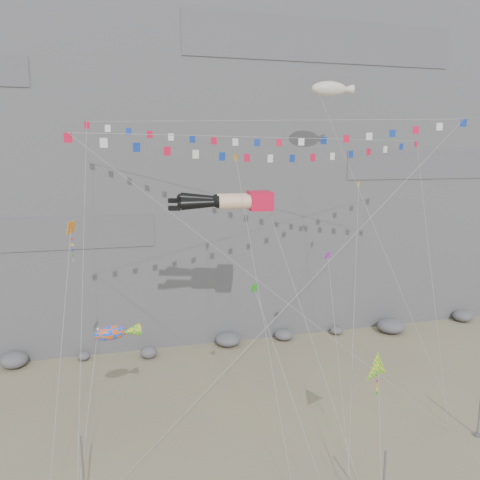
{
  "coord_description": "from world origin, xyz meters",
  "views": [
    {
      "loc": [
        -10.05,
        -26.72,
        19.09
      ],
      "look_at": [
        -0.83,
        9.0,
        12.35
      ],
      "focal_mm": 35.0,
      "sensor_mm": 36.0,
      "label": 1
    }
  ],
  "objects": [
    {
      "name": "ground",
      "position": [
        0.0,
        0.0,
        0.0
      ],
      "size": [
        120.0,
        120.0,
        0.0
      ],
      "primitive_type": "plane",
      "color": "gray",
      "rests_on": "ground"
    },
    {
      "name": "cliff",
      "position": [
        0.0,
        32.0,
        25.0
      ],
      "size": [
        80.0,
        28.0,
        50.0
      ],
      "primitive_type": "cube",
      "color": "slate",
      "rests_on": "ground"
    },
    {
      "name": "talus_boulders",
      "position": [
        0.0,
        17.0,
        0.6
      ],
      "size": [
        60.0,
        3.0,
        1.2
      ],
      "primitive_type": null,
      "color": "slate",
      "rests_on": "ground"
    },
    {
      "name": "anchor_pole_left",
      "position": [
        -12.62,
        -2.73,
        2.17
      ],
      "size": [
        0.12,
        0.12,
        4.34
      ],
      "primitive_type": "cylinder",
      "color": "gray",
      "rests_on": "ground"
    },
    {
      "name": "anchor_pole_right",
      "position": [
        13.12,
        -2.48,
        2.03
      ],
      "size": [
        0.12,
        0.12,
        4.07
      ],
      "primitive_type": "cylinder",
      "color": "gray",
      "rests_on": "ground"
    },
    {
      "name": "legs_kite",
      "position": [
        -2.22,
        5.97,
        15.8
      ],
      "size": [
        8.98,
        15.12,
        20.79
      ],
      "rotation": [
        0.0,
        0.0,
        -0.1
      ],
      "color": "red",
      "rests_on": "ground"
    },
    {
      "name": "flag_banner_upper",
      "position": [
        1.29,
        8.51,
        21.65
      ],
      "size": [
        28.01,
        17.7,
        28.87
      ],
      "color": "red",
      "rests_on": "ground"
    },
    {
      "name": "flag_banner_lower",
      "position": [
        1.45,
        5.73,
        20.27
      ],
      "size": [
        28.24,
        11.49,
        23.78
      ],
      "color": "red",
      "rests_on": "ground"
    },
    {
      "name": "harlequin_kite",
      "position": [
        -12.87,
        1.8,
        14.82
      ],
      "size": [
        2.46,
        6.82,
        16.09
      ],
      "color": "red",
      "rests_on": "ground"
    },
    {
      "name": "fish_windsock",
      "position": [
        -10.97,
        2.74,
        7.88
      ],
      "size": [
        3.94,
        6.88,
        10.02
      ],
      "color": "#F0550C",
      "rests_on": "ground"
    },
    {
      "name": "delta_kite",
      "position": [
        4.16,
        -4.06,
        6.76
      ],
      "size": [
        2.74,
        4.45,
        8.37
      ],
      "color": "yellow",
      "rests_on": "ground"
    },
    {
      "name": "blimp_windsock",
      "position": [
        8.11,
        12.44,
        24.69
      ],
      "size": [
        6.25,
        15.08,
        28.84
      ],
      "color": "beige",
      "rests_on": "ground"
    },
    {
      "name": "small_kite_a",
      "position": [
        -1.85,
        5.99,
        18.47
      ],
      "size": [
        1.2,
        11.9,
        21.97
      ],
      "color": "orange",
      "rests_on": "ground"
    },
    {
      "name": "small_kite_b",
      "position": [
        5.41,
        5.82,
        11.19
      ],
      "size": [
        4.35,
        12.7,
        16.96
      ],
      "color": "purple",
      "rests_on": "ground"
    },
    {
      "name": "small_kite_c",
      "position": [
        -1.88,
        1.03,
        10.49
      ],
      "size": [
        2.91,
        7.97,
        13.06
      ],
      "color": "#1F9C18",
      "rests_on": "ground"
    },
    {
      "name": "small_kite_d",
      "position": [
        9.03,
        8.15,
        16.16
      ],
      "size": [
        8.41,
        15.21,
        23.52
      ],
      "color": "yellow",
      "rests_on": "ground"
    }
  ]
}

